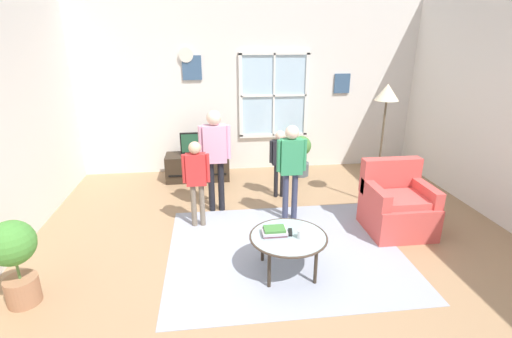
# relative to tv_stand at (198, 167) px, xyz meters

# --- Properties ---
(ground_plane) EXTENTS (6.52, 6.92, 0.02)m
(ground_plane) POSITION_rel_tv_stand_xyz_m (0.98, -2.70, -0.23)
(ground_plane) COLOR #9E7A56
(back_wall) EXTENTS (5.92, 0.17, 2.98)m
(back_wall) POSITION_rel_tv_stand_xyz_m (0.99, 0.51, 1.27)
(back_wall) COLOR silver
(back_wall) RESTS_ON ground_plane
(area_rug) EXTENTS (2.64, 2.25, 0.01)m
(area_rug) POSITION_rel_tv_stand_xyz_m (1.03, -2.45, -0.22)
(area_rug) COLOR #999EAD
(area_rug) RESTS_ON ground_plane
(tv_stand) EXTENTS (1.06, 0.47, 0.44)m
(tv_stand) POSITION_rel_tv_stand_xyz_m (0.00, 0.00, 0.00)
(tv_stand) COLOR #2D2319
(tv_stand) RESTS_ON ground_plane
(television) EXTENTS (0.53, 0.08, 0.38)m
(television) POSITION_rel_tv_stand_xyz_m (0.00, -0.00, 0.42)
(television) COLOR #4C4C4C
(television) RESTS_ON tv_stand
(armchair) EXTENTS (0.76, 0.74, 0.87)m
(armchair) POSITION_rel_tv_stand_xyz_m (2.52, -2.13, 0.10)
(armchair) COLOR #D14C47
(armchair) RESTS_ON ground_plane
(coffee_table) EXTENTS (0.80, 0.80, 0.42)m
(coffee_table) POSITION_rel_tv_stand_xyz_m (0.98, -2.85, 0.17)
(coffee_table) COLOR #99B2B7
(coffee_table) RESTS_ON ground_plane
(book_stack) EXTENTS (0.25, 0.18, 0.07)m
(book_stack) POSITION_rel_tv_stand_xyz_m (0.85, -2.80, 0.23)
(book_stack) COLOR #925263
(book_stack) RESTS_ON coffee_table
(cup) EXTENTS (0.07, 0.07, 0.09)m
(cup) POSITION_rel_tv_stand_xyz_m (1.10, -2.91, 0.24)
(cup) COLOR white
(cup) RESTS_ON coffee_table
(remote_near_books) EXTENTS (0.06, 0.14, 0.02)m
(remote_near_books) POSITION_rel_tv_stand_xyz_m (1.01, -2.80, 0.21)
(remote_near_books) COLOR black
(remote_near_books) RESTS_ON coffee_table
(person_pink_shirt) EXTENTS (0.43, 0.19, 1.42)m
(person_pink_shirt) POSITION_rel_tv_stand_xyz_m (0.29, -1.28, 0.67)
(person_pink_shirt) COLOR black
(person_pink_shirt) RESTS_ON ground_plane
(person_red_shirt) EXTENTS (0.34, 0.15, 1.13)m
(person_red_shirt) POSITION_rel_tv_stand_xyz_m (0.04, -1.71, 0.49)
(person_red_shirt) COLOR #726656
(person_red_shirt) RESTS_ON ground_plane
(person_black_shirt) EXTENTS (0.31, 0.14, 1.04)m
(person_black_shirt) POSITION_rel_tv_stand_xyz_m (1.25, -0.92, 0.43)
(person_black_shirt) COLOR black
(person_black_shirt) RESTS_ON ground_plane
(person_green_shirt) EXTENTS (0.39, 0.18, 1.29)m
(person_green_shirt) POSITION_rel_tv_stand_xyz_m (1.25, -1.67, 0.59)
(person_green_shirt) COLOR #333851
(person_green_shirt) RESTS_ON ground_plane
(potted_plant_by_window) EXTENTS (0.34, 0.34, 0.71)m
(potted_plant_by_window) POSITION_rel_tv_stand_xyz_m (1.79, -0.04, 0.18)
(potted_plant_by_window) COLOR #4C565B
(potted_plant_by_window) RESTS_ON ground_plane
(potted_plant_corner) EXTENTS (0.41, 0.41, 0.83)m
(potted_plant_corner) POSITION_rel_tv_stand_xyz_m (-1.53, -3.03, 0.28)
(potted_plant_corner) COLOR #9E6B4C
(potted_plant_corner) RESTS_ON ground_plane
(floor_lamp) EXTENTS (0.32, 0.32, 1.74)m
(floor_lamp) POSITION_rel_tv_stand_xyz_m (2.61, -1.34, 1.23)
(floor_lamp) COLOR black
(floor_lamp) RESTS_ON ground_plane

